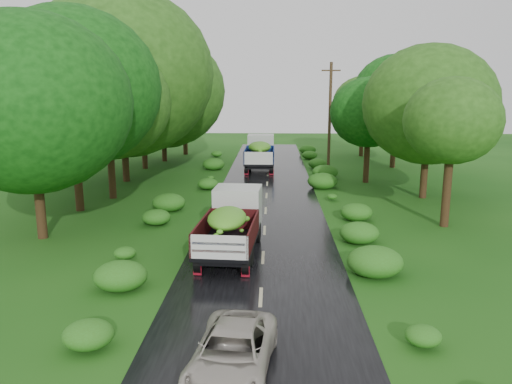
{
  "coord_description": "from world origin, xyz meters",
  "views": [
    {
      "loc": [
        0.35,
        -15.79,
        7.04
      ],
      "look_at": [
        -0.46,
        9.2,
        1.7
      ],
      "focal_mm": 35.0,
      "sensor_mm": 36.0,
      "label": 1
    }
  ],
  "objects_px": {
    "car": "(232,353)",
    "utility_pole": "(330,116)",
    "truck_far": "(260,151)",
    "truck_near": "(232,221)"
  },
  "relations": [
    {
      "from": "truck_far",
      "to": "car",
      "type": "relative_size",
      "value": 1.62
    },
    {
      "from": "truck_far",
      "to": "utility_pole",
      "type": "height_order",
      "value": "utility_pole"
    },
    {
      "from": "car",
      "to": "utility_pole",
      "type": "height_order",
      "value": "utility_pole"
    },
    {
      "from": "truck_near",
      "to": "utility_pole",
      "type": "height_order",
      "value": "utility_pole"
    },
    {
      "from": "utility_pole",
      "to": "truck_near",
      "type": "bearing_deg",
      "value": -110.73
    },
    {
      "from": "car",
      "to": "utility_pole",
      "type": "bearing_deg",
      "value": 85.78
    },
    {
      "from": "truck_far",
      "to": "utility_pole",
      "type": "relative_size",
      "value": 0.75
    },
    {
      "from": "car",
      "to": "utility_pole",
      "type": "distance_m",
      "value": 31.47
    },
    {
      "from": "truck_near",
      "to": "truck_far",
      "type": "height_order",
      "value": "truck_far"
    },
    {
      "from": "truck_far",
      "to": "utility_pole",
      "type": "bearing_deg",
      "value": -4.4
    }
  ]
}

